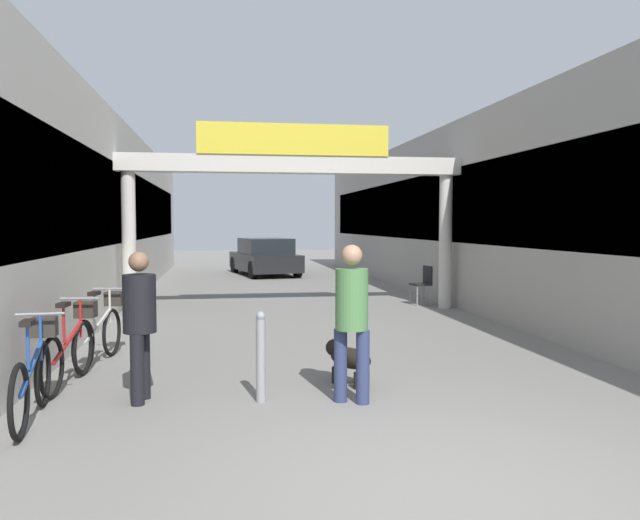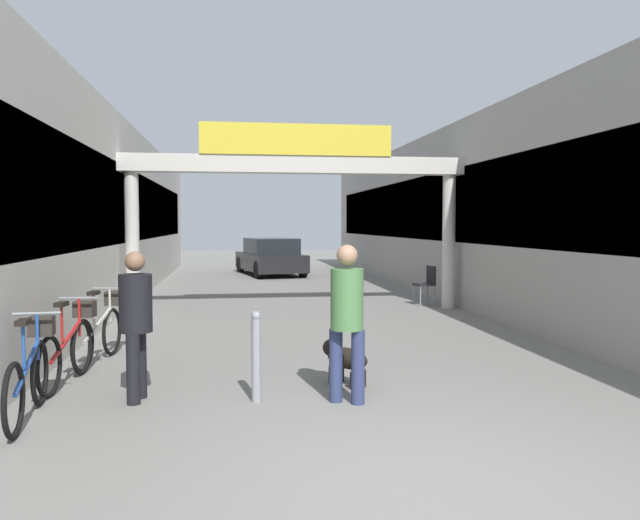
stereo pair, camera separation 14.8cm
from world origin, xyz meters
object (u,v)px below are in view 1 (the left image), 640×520
at_px(pedestrian_with_dog, 352,313).
at_px(cafe_chair_black_nearer, 424,281).
at_px(pedestrian_companion, 140,317).
at_px(bicycle_red_second, 71,347).
at_px(bollard_post_metal, 261,356).
at_px(dog_on_leash, 347,358).
at_px(parked_car_black, 265,257).
at_px(bicycle_blue_nearest, 34,373).
at_px(bicycle_silver_third, 101,330).

relative_size(pedestrian_with_dog, cafe_chair_black_nearer, 1.85).
bearing_deg(pedestrian_with_dog, pedestrian_companion, 170.27).
relative_size(pedestrian_companion, bicycle_red_second, 0.93).
bearing_deg(bollard_post_metal, dog_on_leash, 29.05).
xyz_separation_m(dog_on_leash, parked_car_black, (0.09, 15.57, 0.34)).
bearing_deg(bicycle_blue_nearest, dog_on_leash, 13.90).
xyz_separation_m(bicycle_red_second, cafe_chair_black_nearer, (6.29, 6.18, 0.10)).
relative_size(dog_on_leash, cafe_chair_black_nearer, 0.77).
distance_m(bicycle_blue_nearest, bicycle_silver_third, 2.42).
relative_size(pedestrian_companion, parked_car_black, 0.37).
distance_m(pedestrian_companion, dog_on_leash, 2.37).
distance_m(pedestrian_companion, bicycle_red_second, 1.32).
relative_size(pedestrian_with_dog, bicycle_blue_nearest, 0.97).
relative_size(dog_on_leash, parked_car_black, 0.16).
distance_m(bicycle_silver_third, bollard_post_metal, 2.97).
relative_size(pedestrian_companion, bollard_post_metal, 1.65).
bearing_deg(bollard_post_metal, bicycle_red_second, 153.19).
xyz_separation_m(bicycle_silver_third, bollard_post_metal, (2.00, -2.20, 0.05)).
bearing_deg(bollard_post_metal, bicycle_blue_nearest, -174.25).
xyz_separation_m(pedestrian_companion, bicycle_silver_third, (-0.76, 2.00, -0.45)).
bearing_deg(bicycle_red_second, bicycle_blue_nearest, -91.93).
relative_size(bollard_post_metal, cafe_chair_black_nearer, 1.07).
relative_size(pedestrian_with_dog, bicycle_silver_third, 0.98).
height_order(pedestrian_with_dog, bollard_post_metal, pedestrian_with_dog).
bearing_deg(bicycle_silver_third, bicycle_blue_nearest, -93.99).
bearing_deg(pedestrian_companion, dog_on_leash, 9.39).
distance_m(bicycle_blue_nearest, parked_car_black, 16.69).
distance_m(bicycle_blue_nearest, cafe_chair_black_nearer, 9.79).
bearing_deg(bicycle_red_second, parked_car_black, 77.86).
bearing_deg(bicycle_blue_nearest, parked_car_black, 78.65).
bearing_deg(pedestrian_with_dog, dog_on_leash, 82.06).
height_order(pedestrian_with_dog, cafe_chair_black_nearer, pedestrian_with_dog).
bearing_deg(parked_car_black, bicycle_red_second, -102.14).
bearing_deg(dog_on_leash, pedestrian_companion, -170.61).
bearing_deg(pedestrian_with_dog, bicycle_silver_third, 140.96).
xyz_separation_m(bicycle_red_second, bollard_post_metal, (2.12, -1.07, 0.05)).
height_order(bicycle_red_second, bollard_post_metal, bicycle_red_second).
bearing_deg(parked_car_black, pedestrian_companion, -98.41).
bearing_deg(cafe_chair_black_nearer, bicycle_blue_nearest, -130.26).
xyz_separation_m(dog_on_leash, bicycle_red_second, (-3.15, 0.50, 0.13)).
distance_m(pedestrian_companion, bicycle_silver_third, 2.19).
bearing_deg(bicycle_silver_third, bollard_post_metal, -47.74).
bearing_deg(cafe_chair_black_nearer, pedestrian_companion, -127.43).
distance_m(bicycle_silver_third, cafe_chair_black_nearer, 7.97).
height_order(bicycle_silver_third, parked_car_black, parked_car_black).
distance_m(dog_on_leash, bicycle_red_second, 3.20).
bearing_deg(cafe_chair_black_nearer, bicycle_red_second, -135.47).
bearing_deg(pedestrian_companion, parked_car_black, 81.59).
relative_size(dog_on_leash, bicycle_red_second, 0.41).
relative_size(pedestrian_companion, dog_on_leash, 2.29).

